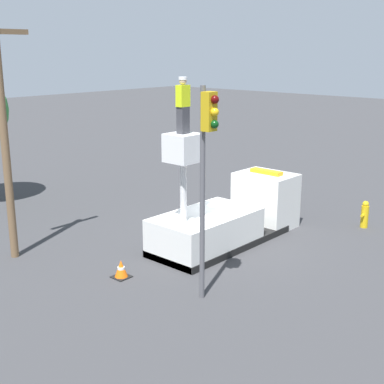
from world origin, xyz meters
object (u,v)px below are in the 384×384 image
object	(u,v)px
utility_pole	(4,131)
worker	(183,105)
fire_hydrant	(365,214)
traffic_cone_rear	(121,269)
bucket_truck	(229,218)
traffic_light_pole	(207,153)

from	to	relation	value
utility_pole	worker	bearing A→B (deg)	-49.92
fire_hydrant	traffic_cone_rear	distance (m)	10.11
bucket_truck	utility_pole	world-z (taller)	utility_pole
utility_pole	traffic_cone_rear	bearing A→B (deg)	-72.00
fire_hydrant	bucket_truck	bearing A→B (deg)	147.40
fire_hydrant	worker	bearing A→B (deg)	157.00
traffic_cone_rear	utility_pole	size ratio (longest dim) A/B	0.07
bucket_truck	worker	bearing A→B (deg)	180.00
fire_hydrant	utility_pole	distance (m)	13.60
bucket_truck	traffic_light_pole	xyz separation A→B (m)	(-4.14, -2.46, 3.30)
worker	fire_hydrant	world-z (taller)	worker
traffic_cone_rear	traffic_light_pole	bearing A→B (deg)	-77.50
traffic_light_pole	worker	bearing A→B (deg)	54.70
worker	utility_pole	bearing A→B (deg)	130.08
fire_hydrant	utility_pole	xyz separation A→B (m)	(-10.79, 7.38, 3.74)
bucket_truck	utility_pole	bearing A→B (deg)	144.29
traffic_cone_rear	bucket_truck	bearing A→B (deg)	-4.71
traffic_light_pole	fire_hydrant	world-z (taller)	traffic_light_pole
worker	traffic_cone_rear	bearing A→B (deg)	170.60
utility_pole	bucket_truck	bearing A→B (deg)	-35.71
traffic_light_pole	bucket_truck	bearing A→B (deg)	30.76
traffic_light_pole	fire_hydrant	distance (m)	9.60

